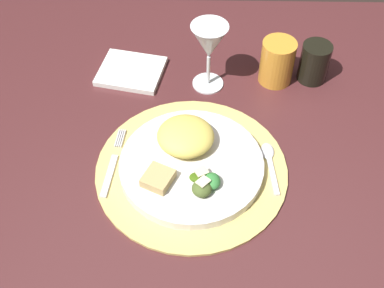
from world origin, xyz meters
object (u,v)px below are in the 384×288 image
(napkin, at_px, (131,71))
(amber_tumbler, at_px, (277,62))
(wine_glass, at_px, (209,44))
(dining_table, at_px, (221,178))
(fork, at_px, (112,165))
(dinner_plate, at_px, (191,165))
(dark_tumbler, at_px, (314,62))
(spoon, at_px, (269,159))

(napkin, bearing_deg, amber_tumbler, -2.37)
(napkin, height_order, wine_glass, wine_glass)
(dining_table, distance_m, fork, 0.28)
(dining_table, bearing_deg, wine_glass, 102.04)
(dinner_plate, bearing_deg, fork, 179.00)
(dining_table, relative_size, fork, 7.50)
(dinner_plate, xyz_separation_m, dark_tumbler, (0.27, 0.27, 0.03))
(dinner_plate, height_order, wine_glass, wine_glass)
(dinner_plate, distance_m, spoon, 0.15)
(fork, bearing_deg, dark_tumbler, 32.60)
(dining_table, height_order, spoon, spoon)
(spoon, distance_m, napkin, 0.39)
(spoon, height_order, wine_glass, wine_glass)
(spoon, bearing_deg, napkin, 139.27)
(dining_table, height_order, fork, fork)
(wine_glass, relative_size, amber_tumbler, 1.55)
(dining_table, relative_size, wine_glass, 7.99)
(fork, bearing_deg, spoon, 4.05)
(wine_glass, bearing_deg, dinner_plate, -97.39)
(amber_tumbler, height_order, dark_tumbler, amber_tumbler)
(dinner_plate, height_order, spoon, dinner_plate)
(dining_table, distance_m, spoon, 0.19)
(dark_tumbler, bearing_deg, napkin, 178.95)
(napkin, bearing_deg, dark_tumbler, -1.05)
(spoon, relative_size, wine_glass, 0.81)
(dinner_plate, distance_m, amber_tumbler, 0.32)
(wine_glass, bearing_deg, dining_table, -77.96)
(dining_table, distance_m, wine_glass, 0.30)
(spoon, relative_size, napkin, 0.90)
(fork, distance_m, dark_tumbler, 0.50)
(napkin, xyz_separation_m, amber_tumbler, (0.33, -0.01, 0.04))
(dinner_plate, height_order, dark_tumbler, dark_tumbler)
(fork, height_order, amber_tumbler, amber_tumbler)
(dinner_plate, relative_size, dark_tumbler, 3.03)
(fork, xyz_separation_m, spoon, (0.30, 0.02, -0.00))
(dining_table, xyz_separation_m, fork, (-0.22, -0.09, 0.15))
(dinner_plate, xyz_separation_m, wine_glass, (0.03, 0.24, 0.10))
(wine_glass, xyz_separation_m, amber_tumbler, (0.15, 0.02, -0.06))
(dining_table, height_order, wine_glass, wine_glass)
(dining_table, relative_size, amber_tumbler, 12.36)
(dinner_plate, xyz_separation_m, amber_tumbler, (0.18, 0.26, 0.03))
(fork, distance_m, wine_glass, 0.32)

